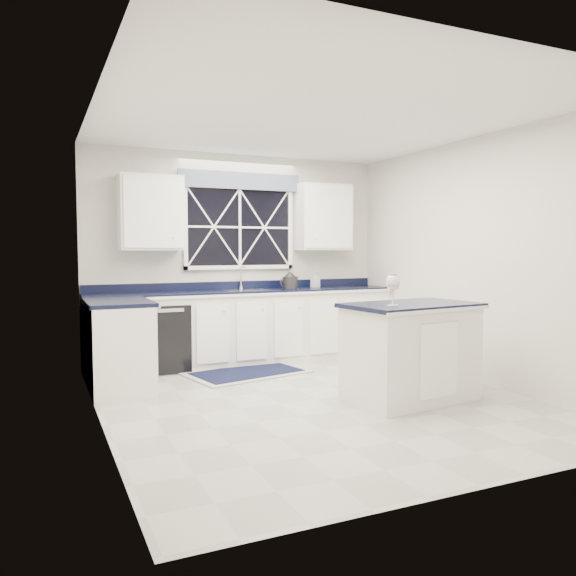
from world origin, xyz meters
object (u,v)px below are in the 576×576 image
dishwasher (161,337)px  kettle (290,281)px  soap_bottle (315,280)px  faucet (242,277)px  island (411,352)px  wine_glass (393,283)px

dishwasher → kettle: bearing=0.6°
dishwasher → soap_bottle: size_ratio=3.89×
faucet → soap_bottle: (1.04, -0.08, -0.05)m
dishwasher → faucet: (1.10, 0.19, 0.69)m
faucet → island: (0.82, -2.55, -0.62)m
soap_bottle → wine_glass: bearing=-101.6°
kettle → island: bearing=-100.9°
dishwasher → island: size_ratio=0.61×
dishwasher → kettle: 1.83m
wine_glass → soap_bottle: 2.66m
soap_bottle → faucet: bearing=175.4°
faucet → soap_bottle: 1.05m
faucet → kettle: faucet is taller
dishwasher → faucet: 1.31m
faucet → soap_bottle: size_ratio=1.43×
kettle → soap_bottle: size_ratio=1.50×
island → kettle: bearing=88.2°
island → wine_glass: bearing=-162.9°
kettle → wine_glass: bearing=-108.3°
island → kettle: (-0.20, 2.37, 0.57)m
dishwasher → faucet: faucet is taller
island → faucet: bearing=101.1°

